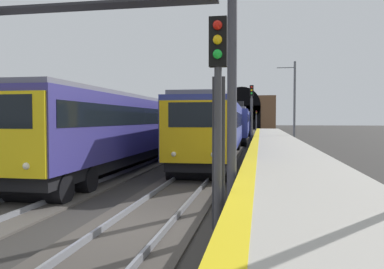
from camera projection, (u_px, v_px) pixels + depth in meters
ground_plane at (135, 233)px, 8.76m from camera, size 320.00×320.00×0.00m
platform_right at (314, 218)px, 8.04m from camera, size 112.00×3.51×1.07m
platform_right_edge_strip at (243, 190)px, 8.28m from camera, size 112.00×0.50×0.01m
track_main_line at (135, 231)px, 8.76m from camera, size 160.00×2.75×0.21m
train_main_approaching at (236, 123)px, 44.55m from camera, size 60.98×3.33×4.70m
train_adjacent_platform at (195, 123)px, 42.02m from camera, size 63.74×2.81×4.72m
railway_signal_near at (218, 105)px, 8.14m from camera, size 0.39×0.38×4.78m
railway_signal_mid at (251, 110)px, 37.68m from camera, size 0.39×0.38×5.98m
railway_signal_far at (256, 119)px, 79.24m from camera, size 0.39×0.38×4.45m
overhead_signal_gantry at (98, 35)px, 11.71m from camera, size 0.70×8.54×6.90m
tunnel_portal at (242, 112)px, 101.21m from camera, size 2.38×17.69×11.14m
catenary_mast_near at (294, 103)px, 37.70m from camera, size 0.22×1.84×8.32m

